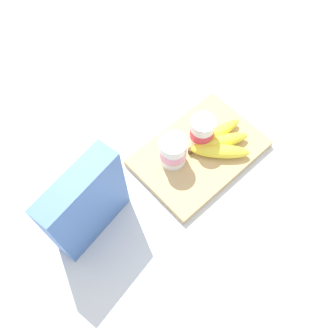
# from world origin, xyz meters

# --- Properties ---
(ground_plane) EXTENTS (2.40, 2.40, 0.00)m
(ground_plane) POSITION_xyz_m (0.00, 0.00, 0.00)
(ground_plane) COLOR silver
(cutting_board) EXTENTS (0.34, 0.23, 0.02)m
(cutting_board) POSITION_xyz_m (0.00, 0.00, 0.01)
(cutting_board) COLOR tan
(cutting_board) RESTS_ON ground_plane
(cereal_box) EXTENTS (0.21, 0.09, 0.24)m
(cereal_box) POSITION_xyz_m (-0.33, 0.04, 0.12)
(cereal_box) COLOR #4770B7
(cereal_box) RESTS_ON ground_plane
(yogurt_cup_front) EXTENTS (0.07, 0.07, 0.09)m
(yogurt_cup_front) POSITION_xyz_m (-0.07, 0.03, 0.07)
(yogurt_cup_front) COLOR white
(yogurt_cup_front) RESTS_ON cutting_board
(yogurt_cup_back) EXTENTS (0.07, 0.07, 0.09)m
(yogurt_cup_back) POSITION_xyz_m (0.03, 0.02, 0.07)
(yogurt_cup_back) COLOR white
(yogurt_cup_back) RESTS_ON cutting_board
(banana_bunch) EXTENTS (0.18, 0.14, 0.04)m
(banana_bunch) POSITION_xyz_m (0.05, -0.02, 0.04)
(banana_bunch) COLOR yellow
(banana_bunch) RESTS_ON cutting_board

